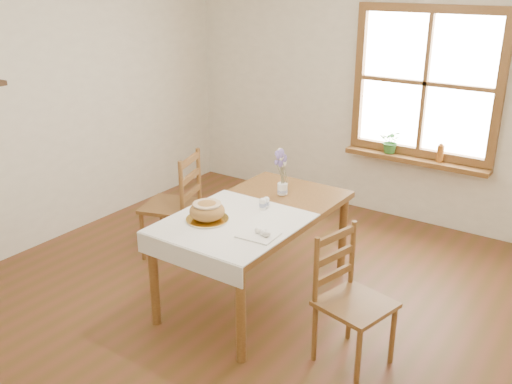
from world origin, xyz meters
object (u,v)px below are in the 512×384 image
chair_right (356,302)px  flower_vase (282,190)px  dining_table (256,220)px  chair_left (170,204)px  bread_plate (207,219)px

chair_right → flower_vase: bearing=68.1°
dining_table → chair_left: chair_left is taller
bread_plate → flower_vase: 0.78m
dining_table → chair_right: chair_right is taller
chair_left → chair_right: 2.13m
dining_table → bread_plate: bearing=-114.3°
bread_plate → flower_vase: bearing=77.8°
dining_table → chair_left: bearing=170.5°
dining_table → bread_plate: (-0.17, -0.38, 0.10)m
chair_right → bread_plate: (-1.18, -0.06, 0.31)m
dining_table → chair_left: size_ratio=1.63×
bread_plate → chair_left: bearing=148.2°
dining_table → chair_right: size_ratio=1.76×
dining_table → flower_vase: 0.41m
flower_vase → chair_right: bearing=-34.9°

